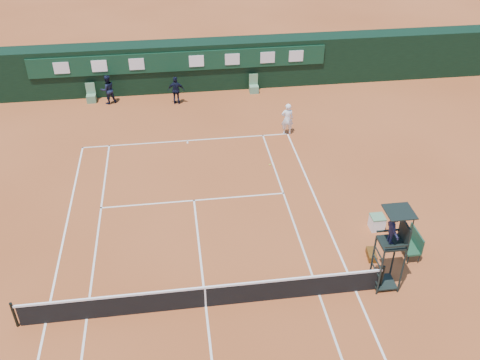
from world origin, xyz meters
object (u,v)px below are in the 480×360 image
(cooler, at_px, (377,222))
(player, at_px, (287,119))
(tennis_net, at_px, (205,296))
(player_bench, at_px, (412,242))
(umpire_chair, at_px, (393,234))

(cooler, bearing_deg, player, 103.31)
(tennis_net, distance_m, player_bench, 8.40)
(tennis_net, height_order, player_bench, same)
(umpire_chair, bearing_deg, player, 95.53)
(cooler, distance_m, player, 8.81)
(player_bench, bearing_deg, cooler, 114.57)
(cooler, bearing_deg, umpire_chair, -105.45)
(player_bench, bearing_deg, umpire_chair, -137.86)
(umpire_chair, relative_size, player, 1.90)
(player, bearing_deg, player_bench, 108.32)
(umpire_chair, height_order, player_bench, umpire_chair)
(tennis_net, distance_m, cooler, 8.18)
(tennis_net, height_order, cooler, tennis_net)
(umpire_chair, bearing_deg, cooler, 74.55)
(umpire_chair, relative_size, player_bench, 2.85)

